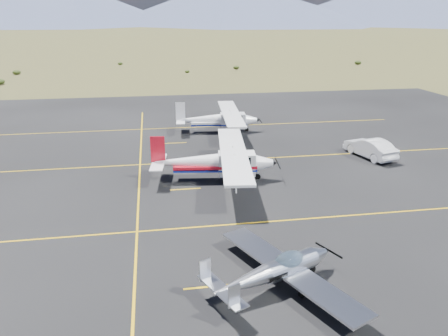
{
  "coord_description": "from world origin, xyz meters",
  "views": [
    {
      "loc": [
        -4.87,
        -18.96,
        10.77
      ],
      "look_at": [
        -0.57,
        6.73,
        1.6
      ],
      "focal_mm": 35.0,
      "sensor_mm": 36.0,
      "label": 1
    }
  ],
  "objects_px": {
    "aircraft_low_wing": "(278,270)",
    "aircraft_cessna": "(215,161)",
    "sedan": "(370,148)",
    "aircraft_plain": "(218,119)"
  },
  "relations": [
    {
      "from": "sedan",
      "to": "aircraft_cessna",
      "type": "bearing_deg",
      "value": -0.61
    },
    {
      "from": "aircraft_low_wing",
      "to": "aircraft_cessna",
      "type": "distance_m",
      "value": 12.87
    },
    {
      "from": "aircraft_plain",
      "to": "sedan",
      "type": "bearing_deg",
      "value": -37.63
    },
    {
      "from": "aircraft_low_wing",
      "to": "aircraft_plain",
      "type": "xyz_separation_m",
      "value": [
        1.5,
        25.64,
        0.47
      ]
    },
    {
      "from": "aircraft_plain",
      "to": "sedan",
      "type": "distance_m",
      "value": 14.48
    },
    {
      "from": "aircraft_plain",
      "to": "aircraft_low_wing",
      "type": "bearing_deg",
      "value": -88.63
    },
    {
      "from": "sedan",
      "to": "aircraft_low_wing",
      "type": "bearing_deg",
      "value": 38.56
    },
    {
      "from": "aircraft_cessna",
      "to": "sedan",
      "type": "relative_size",
      "value": 2.66
    },
    {
      "from": "aircraft_low_wing",
      "to": "aircraft_plain",
      "type": "height_order",
      "value": "aircraft_plain"
    },
    {
      "from": "aircraft_plain",
      "to": "sedan",
      "type": "height_order",
      "value": "aircraft_plain"
    }
  ]
}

